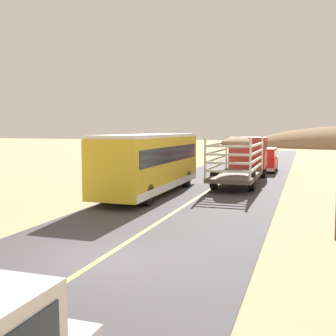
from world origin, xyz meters
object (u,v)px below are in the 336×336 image
car_far (265,158)px  bus (150,162)px  livestock_truck (244,155)px  boulder_far_horizon (114,159)px

car_far → bus: bearing=-108.5°
livestock_truck → bus: size_ratio=0.97×
livestock_truck → bus: bearing=-118.6°
boulder_far_horizon → livestock_truck: bearing=-39.1°
livestock_truck → boulder_far_horizon: livestock_truck is taller
car_far → boulder_far_horizon: bearing=160.1°
livestock_truck → car_far: size_ratio=2.10×
livestock_truck → bus: bus is taller
boulder_far_horizon → car_far: bearing=-19.9°
livestock_truck → boulder_far_horizon: (-15.77, 12.81, -1.54)m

